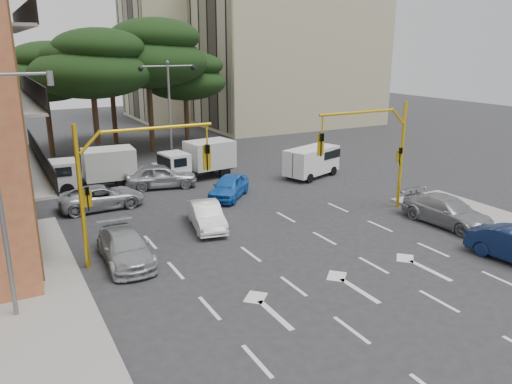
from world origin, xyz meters
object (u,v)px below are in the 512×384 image
street_lamp_left (4,183)px  van_white (311,162)px  signal_mast_left (125,172)px  car_white_hatch (206,216)px  car_silver_parked (447,211)px  car_silver_cross_b (161,176)px  signal_mast_right (378,143)px  box_truck_a (94,170)px  car_silver_wagon (125,247)px  box_truck_b (198,161)px  car_silver_cross_a (102,197)px  car_blue_compact (229,187)px  street_lamp_center (169,97)px

street_lamp_left → van_white: street_lamp_left is taller
signal_mast_left → car_white_hatch: signal_mast_left is taller
car_white_hatch → car_silver_parked: 12.36m
street_lamp_left → car_silver_cross_b: (9.25, 13.40, -3.94)m
signal_mast_right → van_white: 8.64m
van_white → box_truck_a: box_truck_a is taller
signal_mast_right → car_white_hatch: 9.96m
signal_mast_right → car_silver_wagon: 14.23m
car_silver_parked → box_truck_b: size_ratio=0.96×
street_lamp_left → car_silver_parked: street_lamp_left is taller
car_white_hatch → box_truck_b: size_ratio=0.76×
street_lamp_left → car_silver_wagon: street_lamp_left is taller
signal_mast_right → car_silver_cross_b: 14.01m
car_white_hatch → car_silver_cross_b: bearing=98.6°
signal_mast_right → car_silver_cross_b: signal_mast_right is taller
car_white_hatch → box_truck_b: box_truck_b is taller
signal_mast_left → box_truck_a: 12.32m
car_silver_cross_a → box_truck_b: 8.19m
car_silver_cross_b → van_white: bearing=-89.5°
street_lamp_left → box_truck_b: bearing=49.6°
car_blue_compact → van_white: 7.49m
car_blue_compact → box_truck_a: size_ratio=0.77×
van_white → box_truck_a: bearing=-124.9°
signal_mast_right → car_white_hatch: size_ratio=1.52×
street_lamp_center → car_blue_compact: (0.88, -7.76, -4.73)m
street_lamp_center → car_silver_parked: size_ratio=1.56×
car_silver_parked → box_truck_b: (-7.70, 14.84, 0.55)m
car_blue_compact → van_white: size_ratio=0.96×
signal_mast_right → street_lamp_center: size_ratio=0.77×
signal_mast_left → car_silver_parked: bearing=-12.4°
car_silver_wagon → signal_mast_left: bearing=29.8°
signal_mast_left → box_truck_b: size_ratio=1.16×
signal_mast_right → van_white: signal_mast_right is taller
car_silver_cross_b → van_white: 10.46m
street_lamp_left → car_silver_cross_b: 16.76m
car_white_hatch → box_truck_a: (-3.48, 9.96, 0.64)m
street_lamp_center → car_silver_cross_b: bearing=-119.5°
car_silver_wagon → box_truck_b: size_ratio=0.89×
street_lamp_center → car_white_hatch: 13.10m
van_white → street_lamp_left: bearing=-79.5°
car_white_hatch → box_truck_a: size_ratio=0.75×
signal_mast_right → car_silver_cross_a: 15.65m
car_silver_cross_a → car_silver_cross_b: size_ratio=1.03×
signal_mast_right → box_truck_b: bearing=116.9°
signal_mast_right → car_silver_wagon: size_ratio=1.31×
car_silver_cross_a → van_white: bearing=-90.8°
car_silver_cross_b → car_silver_parked: size_ratio=0.93×
car_silver_wagon → box_truck_b: (8.06, 11.56, 0.61)m
car_white_hatch → van_white: bearing=40.7°
street_lamp_center → van_white: (8.15, -5.95, -4.37)m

